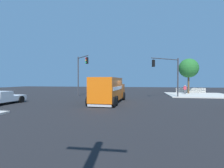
% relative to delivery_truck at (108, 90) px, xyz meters
% --- Properties ---
extents(ground_plane, '(100.00, 100.00, 0.00)m').
position_rel_delivery_truck_xyz_m(ground_plane, '(-0.85, -0.14, -1.47)').
color(ground_plane, black).
extents(sidewalk_corner_near, '(10.14, 10.14, 0.14)m').
position_rel_delivery_truck_xyz_m(sidewalk_corner_near, '(-13.11, -12.41, -1.40)').
color(sidewalk_corner_near, beige).
rests_on(sidewalk_corner_near, ground).
extents(delivery_truck, '(3.04, 7.82, 2.81)m').
position_rel_delivery_truck_xyz_m(delivery_truck, '(0.00, 0.00, 0.00)').
color(delivery_truck, orange).
rests_on(delivery_truck, ground).
extents(traffic_light_primary, '(2.79, 2.90, 6.46)m').
position_rel_delivery_truck_xyz_m(traffic_light_primary, '(5.97, -7.13, 2.73)').
color(traffic_light_primary, '#38383D').
rests_on(traffic_light_primary, ground).
extents(traffic_light_secondary, '(4.14, 3.09, 5.71)m').
position_rel_delivery_truck_xyz_m(traffic_light_secondary, '(-7.57, -7.08, 2.48)').
color(traffic_light_secondary, '#38383D').
rests_on(traffic_light_secondary, sidewalk_corner_near).
extents(pickup_white, '(2.30, 5.22, 1.38)m').
position_rel_delivery_truck_xyz_m(pickup_white, '(10.85, 3.23, -0.74)').
color(pickup_white, white).
rests_on(pickup_white, ground).
extents(pedestrian_near_corner, '(0.53, 0.24, 1.56)m').
position_rel_delivery_truck_xyz_m(pedestrian_near_corner, '(-11.10, -13.13, -0.45)').
color(pedestrian_near_corner, '#4C4C51').
rests_on(pedestrian_near_corner, sidewalk_corner_near).
extents(picket_fence_run, '(5.50, 0.05, 0.95)m').
position_rel_delivery_truck_xyz_m(picket_fence_run, '(-13.11, -17.23, -0.85)').
color(picket_fence_run, silver).
rests_on(picket_fence_run, sidewalk_corner_near).
extents(shade_tree_near, '(3.55, 3.55, 6.49)m').
position_rel_delivery_truck_xyz_m(shade_tree_near, '(-12.16, -15.05, 3.37)').
color(shade_tree_near, brown).
rests_on(shade_tree_near, sidewalk_corner_near).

